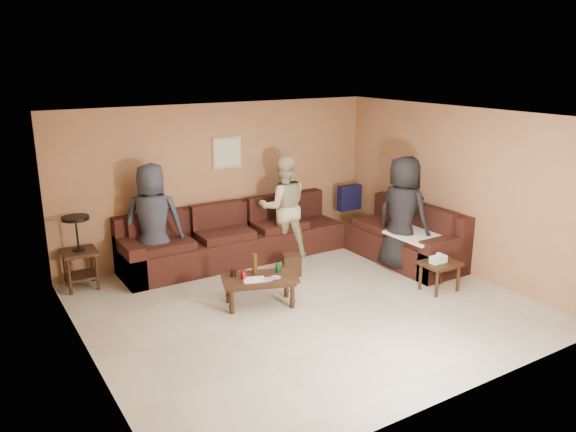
{
  "coord_description": "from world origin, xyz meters",
  "views": [
    {
      "loc": [
        -3.82,
        -5.71,
        3.19
      ],
      "look_at": [
        0.25,
        0.85,
        1.0
      ],
      "focal_mm": 35.0,
      "sensor_mm": 36.0,
      "label": 1
    }
  ],
  "objects_px": {
    "person_left": "(153,222)",
    "person_right": "(403,214)",
    "side_table_right": "(440,266)",
    "person_middle": "(283,207)",
    "sectional_sofa": "(296,242)",
    "end_table_left": "(79,251)",
    "waste_bin": "(292,264)",
    "coffee_table": "(259,280)"
  },
  "relations": [
    {
      "from": "person_left",
      "to": "person_right",
      "type": "height_order",
      "value": "person_right"
    },
    {
      "from": "sectional_sofa",
      "to": "person_left",
      "type": "bearing_deg",
      "value": 166.66
    },
    {
      "from": "waste_bin",
      "to": "person_middle",
      "type": "xyz_separation_m",
      "value": [
        0.33,
        0.78,
        0.68
      ]
    },
    {
      "from": "sectional_sofa",
      "to": "person_left",
      "type": "distance_m",
      "value": 2.29
    },
    {
      "from": "end_table_left",
      "to": "waste_bin",
      "type": "bearing_deg",
      "value": -22.02
    },
    {
      "from": "end_table_left",
      "to": "waste_bin",
      "type": "height_order",
      "value": "end_table_left"
    },
    {
      "from": "person_right",
      "to": "person_middle",
      "type": "bearing_deg",
      "value": 27.65
    },
    {
      "from": "person_left",
      "to": "person_middle",
      "type": "height_order",
      "value": "person_left"
    },
    {
      "from": "waste_bin",
      "to": "person_right",
      "type": "distance_m",
      "value": 1.87
    },
    {
      "from": "side_table_right",
      "to": "waste_bin",
      "type": "relative_size",
      "value": 1.79
    },
    {
      "from": "sectional_sofa",
      "to": "person_right",
      "type": "bearing_deg",
      "value": -43.61
    },
    {
      "from": "end_table_left",
      "to": "waste_bin",
      "type": "distance_m",
      "value": 3.08
    },
    {
      "from": "end_table_left",
      "to": "side_table_right",
      "type": "relative_size",
      "value": 1.87
    },
    {
      "from": "end_table_left",
      "to": "person_left",
      "type": "distance_m",
      "value": 1.1
    },
    {
      "from": "person_middle",
      "to": "person_left",
      "type": "bearing_deg",
      "value": 12.19
    },
    {
      "from": "coffee_table",
      "to": "side_table_right",
      "type": "relative_size",
      "value": 1.91
    },
    {
      "from": "person_right",
      "to": "side_table_right",
      "type": "bearing_deg",
      "value": 158.73
    },
    {
      "from": "person_middle",
      "to": "person_right",
      "type": "distance_m",
      "value": 1.92
    },
    {
      "from": "sectional_sofa",
      "to": "side_table_right",
      "type": "xyz_separation_m",
      "value": [
        1.06,
        -2.08,
        0.05
      ]
    },
    {
      "from": "side_table_right",
      "to": "person_middle",
      "type": "xyz_separation_m",
      "value": [
        -1.11,
        2.4,
        0.47
      ]
    },
    {
      "from": "side_table_right",
      "to": "person_right",
      "type": "xyz_separation_m",
      "value": [
        0.14,
        0.94,
        0.52
      ]
    },
    {
      "from": "end_table_left",
      "to": "waste_bin",
      "type": "relative_size",
      "value": 3.34
    },
    {
      "from": "side_table_right",
      "to": "person_middle",
      "type": "relative_size",
      "value": 0.34
    },
    {
      "from": "coffee_table",
      "to": "waste_bin",
      "type": "bearing_deg",
      "value": 36.74
    },
    {
      "from": "person_left",
      "to": "person_right",
      "type": "xyz_separation_m",
      "value": [
        3.36,
        -1.66,
        0.02
      ]
    },
    {
      "from": "coffee_table",
      "to": "person_left",
      "type": "bearing_deg",
      "value": 116.35
    },
    {
      "from": "sectional_sofa",
      "to": "person_left",
      "type": "relative_size",
      "value": 2.68
    },
    {
      "from": "sectional_sofa",
      "to": "end_table_left",
      "type": "bearing_deg",
      "value": 168.06
    },
    {
      "from": "sectional_sofa",
      "to": "waste_bin",
      "type": "bearing_deg",
      "value": -128.86
    },
    {
      "from": "sectional_sofa",
      "to": "person_middle",
      "type": "height_order",
      "value": "person_middle"
    },
    {
      "from": "coffee_table",
      "to": "waste_bin",
      "type": "xyz_separation_m",
      "value": [
        0.95,
        0.71,
        -0.19
      ]
    },
    {
      "from": "side_table_right",
      "to": "person_left",
      "type": "height_order",
      "value": "person_left"
    },
    {
      "from": "end_table_left",
      "to": "person_left",
      "type": "bearing_deg",
      "value": -9.0
    },
    {
      "from": "person_left",
      "to": "person_middle",
      "type": "relative_size",
      "value": 1.03
    },
    {
      "from": "side_table_right",
      "to": "person_right",
      "type": "height_order",
      "value": "person_right"
    },
    {
      "from": "person_right",
      "to": "sectional_sofa",
      "type": "bearing_deg",
      "value": 33.56
    },
    {
      "from": "end_table_left",
      "to": "person_middle",
      "type": "xyz_separation_m",
      "value": [
        3.16,
        -0.36,
        0.29
      ]
    },
    {
      "from": "end_table_left",
      "to": "side_table_right",
      "type": "height_order",
      "value": "end_table_left"
    },
    {
      "from": "coffee_table",
      "to": "waste_bin",
      "type": "height_order",
      "value": "coffee_table"
    },
    {
      "from": "side_table_right",
      "to": "waste_bin",
      "type": "xyz_separation_m",
      "value": [
        -1.44,
        1.62,
        -0.21
      ]
    },
    {
      "from": "end_table_left",
      "to": "person_right",
      "type": "height_order",
      "value": "person_right"
    },
    {
      "from": "sectional_sofa",
      "to": "end_table_left",
      "type": "xyz_separation_m",
      "value": [
        -3.2,
        0.68,
        0.23
      ]
    }
  ]
}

